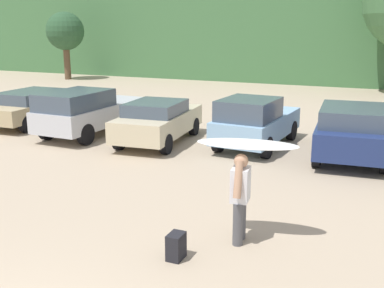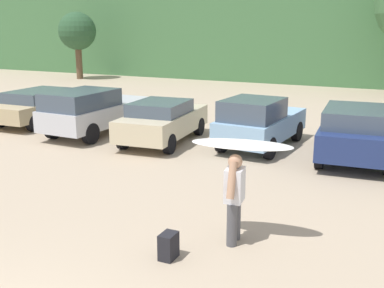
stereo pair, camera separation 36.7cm
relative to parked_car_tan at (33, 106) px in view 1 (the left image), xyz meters
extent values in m
cube|color=#427042|center=(8.86, 22.43, 2.77)|extent=(108.00, 12.00, 6.98)
cylinder|color=brown|center=(-8.79, 13.27, 0.42)|extent=(0.46, 0.46, 2.27)
sphere|color=#284C2D|center=(-8.79, 13.27, 2.69)|extent=(2.67, 2.67, 2.67)
cube|color=tan|center=(0.00, 0.04, -0.11)|extent=(1.99, 4.52, 0.59)
cube|color=#3F4C5B|center=(0.00, -0.13, 0.39)|extent=(1.78, 2.49, 0.41)
cylinder|color=black|center=(-0.88, 1.49, -0.40)|extent=(0.24, 0.64, 0.63)
cylinder|color=black|center=(0.79, 1.54, -0.40)|extent=(0.24, 0.64, 0.63)
cylinder|color=black|center=(0.88, -1.41, -0.40)|extent=(0.24, 0.64, 0.63)
cube|color=silver|center=(3.17, -0.48, -0.01)|extent=(1.93, 4.63, 0.71)
cube|color=#3F4C5B|center=(3.15, -1.44, 0.63)|extent=(1.73, 2.54, 0.58)
cylinder|color=black|center=(2.40, 1.05, -0.37)|extent=(0.24, 0.71, 0.70)
cylinder|color=black|center=(4.03, 1.01, -0.37)|extent=(0.24, 0.71, 0.70)
cylinder|color=black|center=(2.32, -1.98, -0.37)|extent=(0.24, 0.71, 0.70)
cylinder|color=black|center=(3.95, -2.02, -0.37)|extent=(0.24, 0.71, 0.70)
cube|color=beige|center=(5.94, -0.70, -0.07)|extent=(2.10, 4.19, 0.68)
cube|color=#3F4C5B|center=(5.96, -0.93, 0.47)|extent=(1.78, 2.12, 0.40)
cylinder|color=black|center=(5.04, 0.56, -0.41)|extent=(0.27, 0.64, 0.62)
cylinder|color=black|center=(6.61, 0.70, -0.41)|extent=(0.27, 0.64, 0.62)
cylinder|color=black|center=(5.28, -2.10, -0.41)|extent=(0.27, 0.64, 0.62)
cylinder|color=black|center=(6.84, -1.96, -0.41)|extent=(0.27, 0.64, 0.62)
cube|color=#84ADD1|center=(9.08, 0.14, -0.05)|extent=(1.99, 4.05, 0.69)
cube|color=#3F4C5B|center=(9.02, -0.66, 0.61)|extent=(1.71, 2.02, 0.62)
cylinder|color=black|center=(8.41, 1.49, -0.39)|extent=(0.27, 0.67, 0.65)
cylinder|color=black|center=(9.94, 1.38, -0.39)|extent=(0.27, 0.67, 0.65)
cylinder|color=black|center=(8.22, -1.10, -0.39)|extent=(0.27, 0.67, 0.65)
cylinder|color=black|center=(9.75, -1.21, -0.39)|extent=(0.27, 0.67, 0.65)
cube|color=navy|center=(12.00, -0.02, -0.01)|extent=(2.27, 4.42, 0.73)
cube|color=#3F4C5B|center=(12.03, -0.42, 0.59)|extent=(1.96, 2.54, 0.49)
cylinder|color=black|center=(11.02, 1.32, -0.38)|extent=(0.27, 0.70, 0.68)
cylinder|color=black|center=(12.75, 1.46, -0.38)|extent=(0.27, 0.70, 0.68)
cylinder|color=black|center=(11.25, -1.50, -0.38)|extent=(0.27, 0.70, 0.68)
cylinder|color=#4C4C51|center=(10.74, -6.85, -0.33)|extent=(0.18, 0.18, 0.79)
cylinder|color=#4C4C51|center=(10.70, -6.58, -0.33)|extent=(0.18, 0.18, 0.79)
cube|color=silver|center=(10.72, -6.71, 0.37)|extent=(0.35, 0.44, 0.60)
sphere|color=tan|center=(10.72, -6.71, 0.80)|extent=(0.25, 0.25, 0.25)
cylinder|color=tan|center=(10.75, -6.93, 0.53)|extent=(0.17, 0.34, 0.65)
cylinder|color=tan|center=(10.69, -6.50, 0.53)|extent=(0.17, 0.31, 0.65)
ellipsoid|color=white|center=(10.78, -6.58, 1.07)|extent=(1.85, 0.78, 0.14)
cube|color=black|center=(9.96, -7.76, -0.49)|extent=(0.24, 0.34, 0.45)
camera|label=1|loc=(13.05, -14.14, 3.07)|focal=43.57mm
camera|label=2|loc=(13.38, -13.98, 3.07)|focal=43.57mm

